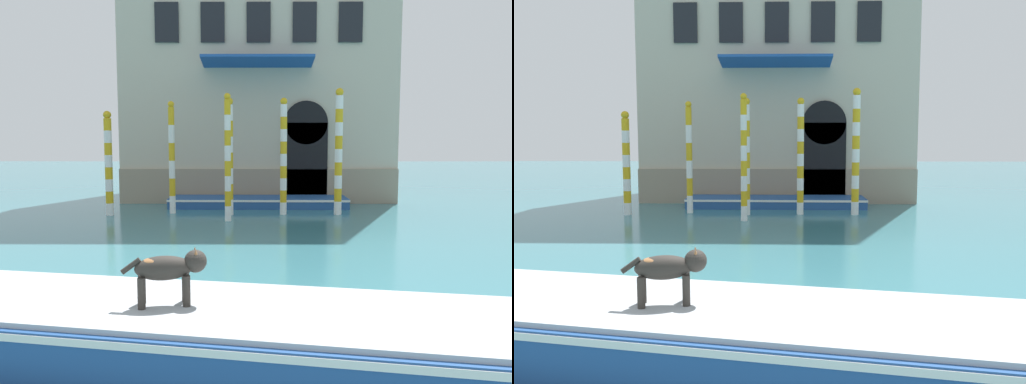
% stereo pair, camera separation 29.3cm
% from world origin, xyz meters
% --- Properties ---
extents(palazzo_left, '(11.01, 7.40, 16.86)m').
position_xyz_m(palazzo_left, '(0.35, 24.27, 8.41)').
color(palazzo_left, '#BCB29E').
rests_on(palazzo_left, ground_plane).
extents(boat_foreground, '(8.61, 3.47, 0.64)m').
position_xyz_m(boat_foreground, '(0.24, 7.04, 0.34)').
color(boat_foreground, '#234C8C').
rests_on(boat_foreground, ground_plane).
extents(dog_on_deck, '(0.96, 0.40, 0.64)m').
position_xyz_m(dog_on_deck, '(-0.66, 7.12, 1.06)').
color(dog_on_deck, '#332D28').
rests_on(dog_on_deck, boat_foreground).
extents(boat_moored_near_palazzo, '(6.64, 1.65, 0.38)m').
position_xyz_m(boat_moored_near_palazzo, '(0.34, 20.19, 0.20)').
color(boat_moored_near_palazzo, '#234C8C').
rests_on(boat_moored_near_palazzo, ground_plane).
extents(mooring_pole_0, '(0.24, 0.24, 3.90)m').
position_xyz_m(mooring_pole_0, '(-0.62, 18.20, 1.97)').
color(mooring_pole_0, white).
rests_on(mooring_pole_0, ground_plane).
extents(mooring_pole_1, '(0.22, 0.22, 3.82)m').
position_xyz_m(mooring_pole_1, '(-2.61, 18.58, 1.93)').
color(mooring_pole_1, white).
rests_on(mooring_pole_1, ground_plane).
extents(mooring_pole_2, '(0.26, 0.26, 3.47)m').
position_xyz_m(mooring_pole_2, '(-4.64, 18.14, 1.75)').
color(mooring_pole_2, white).
rests_on(mooring_pole_2, ground_plane).
extents(mooring_pole_3, '(0.20, 0.20, 3.94)m').
position_xyz_m(mooring_pole_3, '(-0.60, 16.95, 1.98)').
color(mooring_pole_3, white).
rests_on(mooring_pole_3, ground_plane).
extents(mooring_pole_4, '(0.26, 0.26, 4.22)m').
position_xyz_m(mooring_pole_4, '(3.03, 18.35, 2.13)').
color(mooring_pole_4, white).
rests_on(mooring_pole_4, ground_plane).
extents(mooring_pole_5, '(0.24, 0.24, 3.91)m').
position_xyz_m(mooring_pole_5, '(1.19, 18.36, 1.97)').
color(mooring_pole_5, white).
rests_on(mooring_pole_5, ground_plane).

